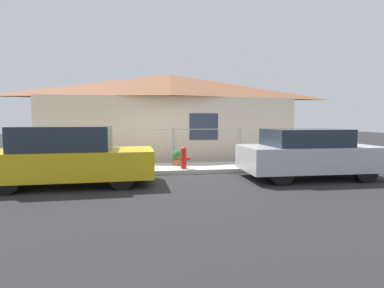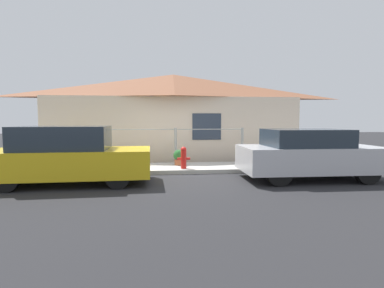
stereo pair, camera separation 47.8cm
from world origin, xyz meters
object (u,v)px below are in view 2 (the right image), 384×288
Objects in this scene: car_right at (309,154)px; potted_plant_near_hydrant at (179,157)px; fire_hydrant at (184,157)px; car_left at (69,156)px.

potted_plant_near_hydrant is (-3.47, 2.15, -0.30)m from car_right.
fire_hydrant is 0.75m from potted_plant_near_hydrant.
car_left is 3.36m from fire_hydrant.
car_left is at bearing -143.70° from potted_plant_near_hydrant.
car_right is at bearing -2.07° from car_left.
car_right is 5.53× the size of fire_hydrant.
car_right is at bearing -22.84° from fire_hydrant.
car_left is 6.40m from car_right.
car_left is 7.83× the size of potted_plant_near_hydrant.
potted_plant_near_hydrant is at bearing 148.50° from car_right.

